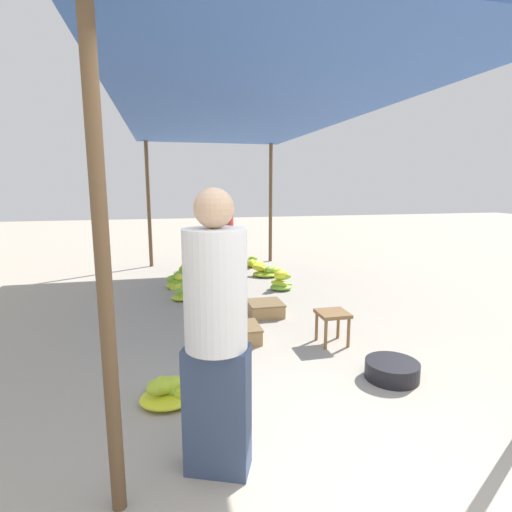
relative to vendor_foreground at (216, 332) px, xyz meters
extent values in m
plane|color=#A39989|center=(0.78, -0.48, -0.92)|extent=(40.00, 40.00, 0.00)
cylinder|color=brown|center=(-0.59, -0.18, 0.43)|extent=(0.08, 0.08, 2.71)
cylinder|color=brown|center=(-0.59, 6.75, 0.43)|extent=(0.08, 0.08, 2.71)
cylinder|color=brown|center=(2.16, 6.75, 0.43)|extent=(0.08, 0.08, 2.71)
cube|color=#33569E|center=(0.78, 3.29, 1.81)|extent=(3.14, 7.33, 0.04)
cube|color=#384766|center=(0.00, 0.00, -0.51)|extent=(0.45, 0.35, 0.83)
cylinder|color=white|center=(0.00, 0.00, 0.26)|extent=(0.49, 0.49, 0.72)
sphere|color=tan|center=(0.00, 0.00, 0.74)|extent=(0.23, 0.23, 0.23)
cube|color=brown|center=(1.54, 1.75, -0.57)|extent=(0.34, 0.34, 0.04)
cylinder|color=brown|center=(1.41, 1.61, -0.76)|extent=(0.04, 0.04, 0.34)
cylinder|color=brown|center=(1.68, 1.61, -0.76)|extent=(0.04, 0.04, 0.34)
cylinder|color=brown|center=(1.41, 1.89, -0.76)|extent=(0.04, 0.04, 0.34)
cylinder|color=brown|center=(1.68, 1.89, -0.76)|extent=(0.04, 0.04, 0.34)
cylinder|color=black|center=(1.75, 0.84, -0.84)|extent=(0.50, 0.50, 0.17)
ellipsoid|color=#8EBD33|center=(-0.23, 0.94, -0.81)|extent=(0.23, 0.33, 0.10)
ellipsoid|color=#BFD12A|center=(-0.18, 0.82, -0.82)|extent=(0.28, 0.26, 0.11)
ellipsoid|color=#AFCA2D|center=(-0.32, 0.86, -0.76)|extent=(0.36, 0.27, 0.13)
ellipsoid|color=#8BBC33|center=(-0.26, 0.89, -0.80)|extent=(0.12, 0.21, 0.11)
ellipsoid|color=#9DC330|center=(-0.40, 1.02, -0.86)|extent=(0.19, 0.25, 0.13)
ellipsoid|color=#B5CD2C|center=(-0.35, 0.86, -0.75)|extent=(0.16, 0.21, 0.12)
ellipsoid|color=#B6CD2C|center=(-0.15, 0.81, -0.85)|extent=(0.22, 0.25, 0.11)
ellipsoid|color=yellow|center=(-0.31, 0.87, -0.87)|extent=(0.45, 0.40, 0.10)
ellipsoid|color=yellow|center=(-0.03, 3.91, -0.73)|extent=(0.31, 0.29, 0.13)
ellipsoid|color=#CED727|center=(0.01, 3.87, -0.74)|extent=(0.35, 0.25, 0.12)
ellipsoid|color=#81B835|center=(0.00, 3.88, -0.74)|extent=(0.31, 0.31, 0.14)
ellipsoid|color=#A8C82E|center=(-0.06, 3.95, -0.76)|extent=(0.36, 0.22, 0.10)
ellipsoid|color=#73B237|center=(-0.02, 3.84, -0.76)|extent=(0.30, 0.25, 0.11)
ellipsoid|color=#ABC92E|center=(0.02, 3.88, -0.80)|extent=(0.30, 0.23, 0.14)
ellipsoid|color=#97C131|center=(0.03, 3.89, -0.72)|extent=(0.29, 0.36, 0.11)
ellipsoid|color=#ACC92D|center=(-0.03, 3.90, -0.87)|extent=(0.37, 0.32, 0.10)
ellipsoid|color=#87BA34|center=(0.01, 4.58, -0.85)|extent=(0.28, 0.33, 0.09)
ellipsoid|color=#9FC430|center=(-0.02, 4.54, -0.86)|extent=(0.22, 0.16, 0.13)
ellipsoid|color=#8CBC33|center=(-0.14, 4.75, -0.77)|extent=(0.30, 0.15, 0.14)
ellipsoid|color=#B0CB2D|center=(-0.16, 4.68, -0.86)|extent=(0.27, 0.35, 0.10)
ellipsoid|color=#CAD528|center=(-0.06, 4.68, -0.73)|extent=(0.18, 0.24, 0.12)
ellipsoid|color=#B1CB2C|center=(-0.15, 4.56, -0.87)|extent=(0.30, 0.24, 0.10)
ellipsoid|color=#84B934|center=(-0.07, 4.68, -0.83)|extent=(0.32, 0.20, 0.11)
ellipsoid|color=#AAC82E|center=(-0.07, 4.68, -0.87)|extent=(0.45, 0.39, 0.10)
ellipsoid|color=#C0D12A|center=(0.12, 5.63, -0.73)|extent=(0.24, 0.19, 0.09)
ellipsoid|color=#A1C52F|center=(0.10, 5.73, -0.80)|extent=(0.29, 0.17, 0.14)
ellipsoid|color=#99C231|center=(0.10, 5.79, -0.78)|extent=(0.15, 0.34, 0.14)
ellipsoid|color=#C7D428|center=(0.15, 5.65, -0.72)|extent=(0.29, 0.28, 0.12)
ellipsoid|color=#7BB536|center=(0.10, 5.68, -0.87)|extent=(0.47, 0.41, 0.10)
ellipsoid|color=#76B337|center=(1.71, 4.16, -0.84)|extent=(0.30, 0.13, 0.09)
ellipsoid|color=yellow|center=(1.65, 4.15, -0.65)|extent=(0.33, 0.26, 0.15)
ellipsoid|color=#AFCA2D|center=(1.62, 4.24, -0.80)|extent=(0.27, 0.33, 0.10)
ellipsoid|color=#B5CD2C|center=(1.62, 4.15, -0.81)|extent=(0.33, 0.35, 0.11)
ellipsoid|color=#9FC430|center=(1.68, 4.16, -0.69)|extent=(0.31, 0.15, 0.12)
ellipsoid|color=#7BB636|center=(1.65, 4.15, -0.87)|extent=(0.38, 0.33, 0.10)
ellipsoid|color=yellow|center=(1.55, 6.10, -0.80)|extent=(0.17, 0.34, 0.11)
ellipsoid|color=#A5C62F|center=(1.55, 6.10, -0.82)|extent=(0.34, 0.28, 0.15)
ellipsoid|color=#80B835|center=(1.55, 6.22, -0.81)|extent=(0.24, 0.33, 0.10)
ellipsoid|color=#85B934|center=(1.60, 6.18, -0.75)|extent=(0.23, 0.15, 0.13)
ellipsoid|color=yellow|center=(1.68, 6.17, -0.87)|extent=(0.45, 0.39, 0.10)
ellipsoid|color=#86BA34|center=(1.74, 5.17, -0.78)|extent=(0.34, 0.32, 0.14)
ellipsoid|color=yellow|center=(1.52, 5.26, -0.76)|extent=(0.31, 0.32, 0.12)
ellipsoid|color=yellow|center=(1.65, 5.21, -0.78)|extent=(0.26, 0.33, 0.11)
ellipsoid|color=yellow|center=(1.60, 5.44, -0.86)|extent=(0.19, 0.25, 0.12)
ellipsoid|color=#B1CB2D|center=(1.86, 5.17, -0.81)|extent=(0.28, 0.25, 0.12)
ellipsoid|color=#91BE32|center=(1.86, 5.32, -0.84)|extent=(0.28, 0.28, 0.12)
ellipsoid|color=#AFCA2D|center=(1.67, 5.22, -0.87)|extent=(0.54, 0.48, 0.10)
cube|color=#9E7A4C|center=(0.53, 2.07, -0.84)|extent=(0.45, 0.45, 0.16)
cube|color=brown|center=(0.53, 2.07, -0.75)|extent=(0.47, 0.47, 0.02)
cube|color=#9E7A4C|center=(1.05, 2.89, -0.84)|extent=(0.45, 0.45, 0.17)
cube|color=brown|center=(1.05, 2.89, -0.75)|extent=(0.47, 0.47, 0.02)
cube|color=#4C4238|center=(0.90, 5.56, -0.55)|extent=(0.38, 0.25, 0.74)
cylinder|color=#BF3833|center=(0.90, 5.56, 0.14)|extent=(0.39, 0.39, 0.65)
sphere|color=tan|center=(0.90, 5.56, 0.57)|extent=(0.21, 0.21, 0.21)
camera|label=1|loc=(-0.28, -2.27, 0.87)|focal=28.00mm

